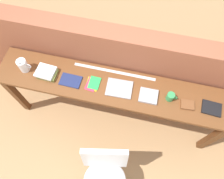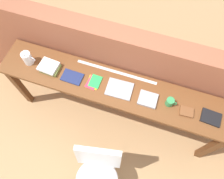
# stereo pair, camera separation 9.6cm
# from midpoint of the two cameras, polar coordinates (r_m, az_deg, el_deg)

# --- Properties ---
(ground_plane) EXTENTS (40.00, 40.00, 0.00)m
(ground_plane) POSITION_cam_midpoint_polar(r_m,az_deg,el_deg) (2.97, -0.63, -11.85)
(ground_plane) COLOR tan
(brick_wall_back) EXTENTS (6.00, 0.20, 1.31)m
(brick_wall_back) POSITION_cam_midpoint_polar(r_m,az_deg,el_deg) (2.60, 3.81, 4.90)
(brick_wall_back) COLOR #935138
(brick_wall_back) RESTS_ON ground
(sideboard) EXTENTS (2.50, 0.44, 0.88)m
(sideboard) POSITION_cam_midpoint_polar(r_m,az_deg,el_deg) (2.37, 1.54, -0.72)
(sideboard) COLOR brown
(sideboard) RESTS_ON ground
(chair_white_moulded) EXTENTS (0.52, 0.53, 0.89)m
(chair_white_moulded) POSITION_cam_midpoint_polar(r_m,az_deg,el_deg) (2.37, -2.58, -20.80)
(chair_white_moulded) COLOR silver
(chair_white_moulded) RESTS_ON ground
(pitcher_white) EXTENTS (0.14, 0.10, 0.18)m
(pitcher_white) POSITION_cam_midpoint_polar(r_m,az_deg,el_deg) (2.47, -20.17, 7.66)
(pitcher_white) COLOR white
(pitcher_white) RESTS_ON sideboard
(book_stack_leftmost) EXTENTS (0.22, 0.18, 0.06)m
(book_stack_leftmost) POSITION_cam_midpoint_polar(r_m,az_deg,el_deg) (2.40, -14.91, 5.54)
(book_stack_leftmost) COLOR olive
(book_stack_leftmost) RESTS_ON sideboard
(magazine_cycling) EXTENTS (0.22, 0.15, 0.01)m
(magazine_cycling) POSITION_cam_midpoint_polar(r_m,az_deg,el_deg) (2.32, -9.20, 3.17)
(magazine_cycling) COLOR navy
(magazine_cycling) RESTS_ON sideboard
(pamphlet_pile_colourful) EXTENTS (0.14, 0.18, 0.01)m
(pamphlet_pile_colourful) POSITION_cam_midpoint_polar(r_m,az_deg,el_deg) (2.27, -3.63, 1.91)
(pamphlet_pile_colourful) COLOR yellow
(pamphlet_pile_colourful) RESTS_ON sideboard
(book_open_centre) EXTENTS (0.27, 0.21, 0.02)m
(book_open_centre) POSITION_cam_midpoint_polar(r_m,az_deg,el_deg) (2.22, 3.18, 0.08)
(book_open_centre) COLOR #9E9EA3
(book_open_centre) RESTS_ON sideboard
(book_grey_hardcover) EXTENTS (0.18, 0.16, 0.03)m
(book_grey_hardcover) POSITION_cam_midpoint_polar(r_m,az_deg,el_deg) (2.20, 10.56, -2.57)
(book_grey_hardcover) COLOR #9E9EA3
(book_grey_hardcover) RESTS_ON sideboard
(mug) EXTENTS (0.11, 0.08, 0.09)m
(mug) POSITION_cam_midpoint_polar(r_m,az_deg,el_deg) (2.21, 16.12, -3.22)
(mug) COLOR #338C4C
(mug) RESTS_ON sideboard
(leather_journal_brown) EXTENTS (0.14, 0.11, 0.02)m
(leather_journal_brown) POSITION_cam_midpoint_polar(r_m,az_deg,el_deg) (2.25, 20.06, -5.53)
(leather_journal_brown) COLOR brown
(leather_journal_brown) RESTS_ON sideboard
(book_repair_rightmost) EXTENTS (0.19, 0.15, 0.02)m
(book_repair_rightmost) POSITION_cam_midpoint_polar(r_m,az_deg,el_deg) (2.32, 25.52, -6.69)
(book_repair_rightmost) COLOR black
(book_repair_rightmost) RESTS_ON sideboard
(ruler_metal_back_edge) EXTENTS (0.88, 0.03, 0.00)m
(ruler_metal_back_edge) POSITION_cam_midpoint_polar(r_m,az_deg,el_deg) (2.33, 2.34, 4.54)
(ruler_metal_back_edge) COLOR silver
(ruler_metal_back_edge) RESTS_ON sideboard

